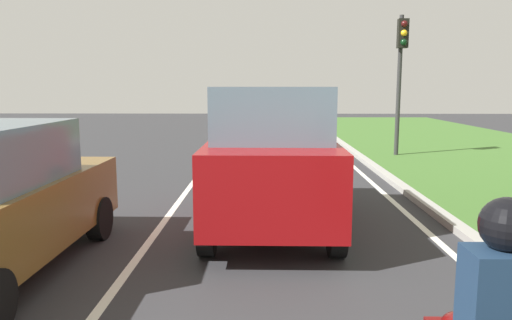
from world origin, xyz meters
TOP-DOWN VIEW (x-y plane):
  - ground_plane at (0.00, 14.00)m, footprint 60.00×60.00m
  - lane_line_center at (-0.70, 14.00)m, footprint 0.12×32.00m
  - lane_line_right_edge at (3.60, 14.00)m, footprint 0.12×32.00m
  - curb_right at (4.10, 14.00)m, footprint 0.24×48.00m
  - car_suv_ahead at (1.12, 9.70)m, footprint 2.00×4.51m
  - rider_person at (2.21, 4.19)m, footprint 0.50×0.40m
  - traffic_light_near_right at (5.38, 17.74)m, footprint 0.32×0.50m

SIDE VIEW (x-z plane):
  - ground_plane at x=0.00m, z-range 0.00..0.00m
  - lane_line_center at x=-0.70m, z-range 0.00..0.01m
  - lane_line_right_edge at x=3.60m, z-range 0.00..0.01m
  - curb_right at x=4.10m, z-range 0.00..0.12m
  - car_suv_ahead at x=1.12m, z-range 0.03..2.31m
  - rider_person at x=2.21m, z-range 0.61..1.77m
  - traffic_light_near_right at x=5.38m, z-range 0.86..5.40m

